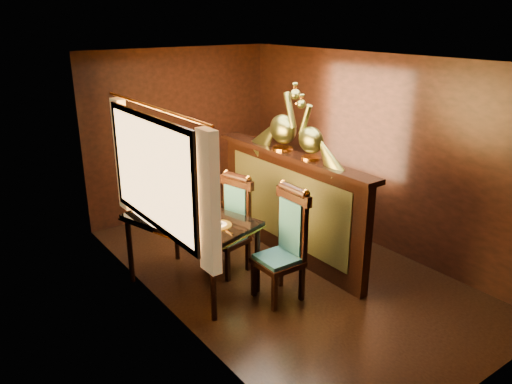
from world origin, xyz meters
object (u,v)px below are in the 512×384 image
chair_right (233,220)px  peacock_right (283,116)px  chair_left (287,240)px  peacock_left (311,128)px  dining_table (191,225)px

chair_right → peacock_right: 1.38m
chair_left → peacock_left: bearing=31.2°
chair_left → peacock_left: 1.29m
dining_table → chair_right: chair_right is taller
peacock_right → chair_left: bearing=-125.9°
chair_right → peacock_right: (0.76, 0.02, 1.15)m
chair_left → peacock_left: (0.64, 0.38, 1.06)m
dining_table → chair_left: chair_left is taller
chair_right → peacock_left: peacock_left is taller
dining_table → peacock_right: 1.72m
dining_table → chair_right: size_ratio=1.33×
chair_left → peacock_left: size_ratio=1.75×
chair_left → dining_table: bearing=134.9°
peacock_left → peacock_right: bearing=90.0°
dining_table → peacock_left: size_ratio=2.19×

